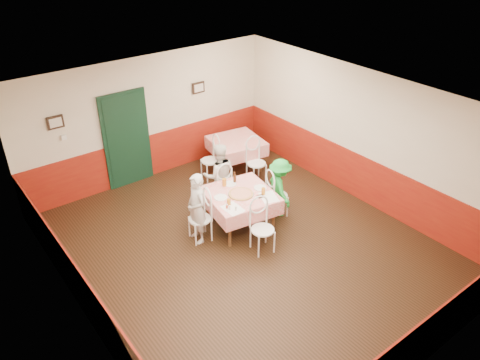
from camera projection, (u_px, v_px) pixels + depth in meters
floor at (246, 247)px, 8.67m from camera, size 7.00×7.00×0.00m
ceiling at (247, 105)px, 7.26m from camera, size 7.00×7.00×0.00m
back_wall at (149, 119)px, 10.36m from camera, size 6.00×0.10×2.80m
front_wall at (428, 301)px, 5.56m from camera, size 6.00×0.10×2.80m
left_wall at (74, 250)px, 6.39m from camera, size 0.10×7.00×2.80m
right_wall at (362, 137)px, 9.54m from camera, size 0.10×7.00×2.80m
wainscot_back at (153, 155)px, 10.80m from camera, size 6.00×0.03×1.00m
wainscot_front at (413, 351)px, 6.03m from camera, size 6.00×0.03×1.00m
wainscot_left at (86, 298)px, 6.85m from camera, size 0.03×7.00×1.00m
wainscot_right at (356, 175)px, 9.98m from camera, size 0.03×7.00×1.00m
door at (127, 141)px, 10.19m from camera, size 0.96×0.06×2.10m
picture_left at (55, 122)px, 9.05m from camera, size 0.32×0.03×0.26m
picture_right at (198, 88)px, 10.78m from camera, size 0.32×0.03×0.26m
thermostat at (64, 137)px, 9.28m from camera, size 0.10×0.03×0.10m
main_table at (240, 210)px, 9.06m from camera, size 1.39×1.39×0.77m
second_table at (236, 154)px, 11.09m from camera, size 1.28×1.28×0.77m
chair_left at (200, 219)px, 8.67m from camera, size 0.49×0.49×0.90m
chair_right at (277, 196)px, 9.37m from camera, size 0.51×0.51×0.90m
chair_far at (220, 187)px, 9.67m from camera, size 0.44×0.44×0.90m
chair_near at (263, 230)px, 8.38m from camera, size 0.50×0.50×0.90m
chair_second_a at (210, 161)px, 10.66m from camera, size 0.48×0.48×0.90m
chair_second_b at (256, 164)px, 10.54m from camera, size 0.48×0.48×0.90m
pizza at (241, 194)px, 8.82m from camera, size 0.53×0.53×0.03m
plate_left at (221, 197)px, 8.72m from camera, size 0.29×0.29×0.01m
plate_right at (260, 188)px, 9.02m from camera, size 0.29×0.29×0.01m
plate_far at (230, 184)px, 9.15m from camera, size 0.29×0.29×0.01m
glass_a at (229, 202)px, 8.47m from camera, size 0.08×0.08×0.13m
glass_b at (263, 191)px, 8.80m from camera, size 0.08×0.08×0.13m
glass_c at (224, 182)px, 9.07m from camera, size 0.09×0.09×0.15m
beer_bottle at (235, 178)px, 9.15m from camera, size 0.07×0.07×0.21m
shaker_a at (230, 208)px, 8.36m from camera, size 0.04×0.04×0.09m
shaker_b at (236, 209)px, 8.33m from camera, size 0.04×0.04×0.09m
shaker_c at (227, 206)px, 8.40m from camera, size 0.04×0.04×0.09m
menu_left at (233, 209)px, 8.41m from camera, size 0.31×0.40×0.00m
menu_right at (269, 197)px, 8.75m from camera, size 0.42×0.48×0.00m
wallet at (260, 196)px, 8.75m from camera, size 0.12×0.11×0.02m
diner_left at (197, 209)px, 8.53m from camera, size 0.38×0.54×1.39m
diner_far at (219, 175)px, 9.58m from camera, size 0.82×0.74×1.39m
diner_right at (280, 188)px, 9.31m from camera, size 0.69×0.91×1.24m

